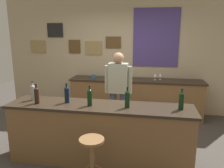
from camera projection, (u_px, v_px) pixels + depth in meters
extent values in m
plane|color=#423D38|center=(105.00, 148.00, 3.92)|extent=(10.00, 10.00, 0.00)
cube|color=tan|center=(121.00, 56.00, 5.55)|extent=(6.00, 0.06, 2.80)
cube|color=#997F4C|center=(38.00, 47.00, 5.83)|extent=(0.41, 0.02, 0.31)
cube|color=black|center=(55.00, 30.00, 5.65)|extent=(0.41, 0.02, 0.35)
cube|color=brown|center=(75.00, 47.00, 5.66)|extent=(0.30, 0.02, 0.33)
cube|color=#997F4C|center=(94.00, 48.00, 5.58)|extent=(0.42, 0.02, 0.34)
cube|color=brown|center=(113.00, 42.00, 5.46)|extent=(0.37, 0.02, 0.28)
cube|color=#4C3D7F|center=(156.00, 38.00, 5.26)|extent=(1.07, 0.02, 1.37)
cube|color=brown|center=(100.00, 135.00, 3.44)|extent=(2.74, 0.57, 0.88)
cube|color=#2D2319|center=(99.00, 106.00, 3.33)|extent=(2.80, 0.60, 0.04)
cube|color=brown|center=(135.00, 99.00, 5.33)|extent=(3.05, 0.53, 0.86)
cube|color=#2D2319|center=(136.00, 80.00, 5.23)|extent=(3.11, 0.56, 0.04)
cylinder|color=#384766|center=(123.00, 114.00, 4.33)|extent=(0.13, 0.13, 0.86)
cylinder|color=#384766|center=(113.00, 113.00, 4.36)|extent=(0.13, 0.13, 0.86)
cube|color=#9EA38E|center=(118.00, 78.00, 4.18)|extent=(0.36, 0.20, 0.56)
sphere|color=#A87A5B|center=(118.00, 58.00, 4.10)|extent=(0.21, 0.21, 0.21)
cylinder|color=#9EA38E|center=(130.00, 80.00, 4.15)|extent=(0.08, 0.08, 0.52)
cylinder|color=#9EA38E|center=(107.00, 79.00, 4.23)|extent=(0.08, 0.08, 0.52)
cylinder|color=brown|center=(92.00, 164.00, 2.87)|extent=(0.06, 0.06, 0.65)
cylinder|color=brown|center=(92.00, 140.00, 2.79)|extent=(0.32, 0.32, 0.03)
cylinder|color=#999E99|center=(33.00, 94.00, 3.56)|extent=(0.07, 0.07, 0.20)
sphere|color=#999E99|center=(32.00, 87.00, 3.53)|extent=(0.07, 0.07, 0.07)
cylinder|color=#999E99|center=(32.00, 85.00, 3.52)|extent=(0.03, 0.03, 0.09)
cylinder|color=black|center=(32.00, 82.00, 3.51)|extent=(0.03, 0.03, 0.02)
cylinder|color=black|center=(37.00, 97.00, 3.38)|extent=(0.07, 0.07, 0.20)
sphere|color=black|center=(36.00, 90.00, 3.36)|extent=(0.07, 0.07, 0.07)
cylinder|color=black|center=(36.00, 88.00, 3.35)|extent=(0.03, 0.03, 0.09)
cylinder|color=black|center=(36.00, 84.00, 3.34)|extent=(0.03, 0.03, 0.02)
cylinder|color=black|center=(67.00, 96.00, 3.42)|extent=(0.07, 0.07, 0.20)
sphere|color=black|center=(67.00, 89.00, 3.40)|extent=(0.07, 0.07, 0.07)
cylinder|color=black|center=(66.00, 87.00, 3.39)|extent=(0.03, 0.03, 0.09)
cylinder|color=black|center=(66.00, 84.00, 3.38)|extent=(0.03, 0.03, 0.02)
cylinder|color=black|center=(90.00, 99.00, 3.28)|extent=(0.07, 0.07, 0.20)
sphere|color=black|center=(90.00, 92.00, 3.25)|extent=(0.07, 0.07, 0.07)
cylinder|color=black|center=(89.00, 90.00, 3.25)|extent=(0.03, 0.03, 0.09)
cylinder|color=black|center=(89.00, 86.00, 3.24)|extent=(0.03, 0.03, 0.02)
cylinder|color=black|center=(127.00, 101.00, 3.19)|extent=(0.07, 0.07, 0.20)
sphere|color=black|center=(127.00, 93.00, 3.17)|extent=(0.07, 0.07, 0.07)
cylinder|color=black|center=(127.00, 91.00, 3.16)|extent=(0.03, 0.03, 0.09)
cylinder|color=black|center=(127.00, 88.00, 3.15)|extent=(0.03, 0.03, 0.02)
cylinder|color=black|center=(181.00, 103.00, 3.12)|extent=(0.07, 0.07, 0.20)
sphere|color=black|center=(182.00, 95.00, 3.09)|extent=(0.07, 0.07, 0.07)
cylinder|color=black|center=(182.00, 93.00, 3.08)|extent=(0.03, 0.03, 0.09)
cylinder|color=black|center=(182.00, 89.00, 3.07)|extent=(0.03, 0.03, 0.02)
cylinder|color=silver|center=(114.00, 79.00, 5.26)|extent=(0.06, 0.06, 0.00)
cylinder|color=silver|center=(114.00, 77.00, 5.26)|extent=(0.01, 0.01, 0.07)
cone|color=silver|center=(114.00, 74.00, 5.24)|extent=(0.07, 0.07, 0.08)
cylinder|color=silver|center=(130.00, 80.00, 5.20)|extent=(0.06, 0.06, 0.00)
cylinder|color=silver|center=(130.00, 78.00, 5.19)|extent=(0.01, 0.01, 0.07)
cone|color=silver|center=(131.00, 75.00, 5.17)|extent=(0.07, 0.07, 0.08)
cylinder|color=silver|center=(155.00, 80.00, 5.17)|extent=(0.06, 0.06, 0.00)
cylinder|color=silver|center=(155.00, 78.00, 5.16)|extent=(0.01, 0.01, 0.07)
cone|color=silver|center=(155.00, 75.00, 5.15)|extent=(0.07, 0.07, 0.08)
cylinder|color=silver|center=(160.00, 79.00, 5.21)|extent=(0.06, 0.06, 0.00)
cylinder|color=silver|center=(160.00, 78.00, 5.20)|extent=(0.01, 0.01, 0.07)
cone|color=silver|center=(160.00, 75.00, 5.18)|extent=(0.07, 0.07, 0.08)
cylinder|color=#336699|center=(93.00, 76.00, 5.35)|extent=(0.08, 0.08, 0.09)
torus|color=#336699|center=(96.00, 76.00, 5.34)|extent=(0.06, 0.01, 0.06)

